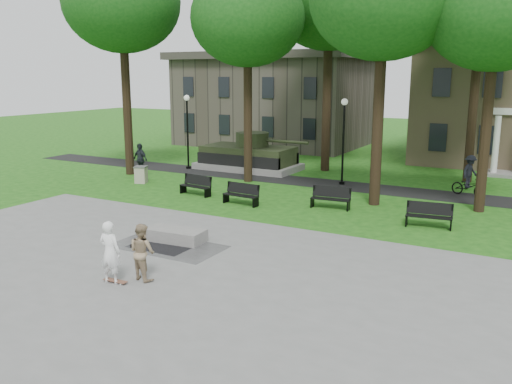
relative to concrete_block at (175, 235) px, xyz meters
The scene contains 23 objects.
ground 1.37m from the concrete_block, 30.46° to the left, with size 120.00×120.00×0.00m, color #184D12.
plaza 4.48m from the concrete_block, 74.91° to the right, with size 22.00×16.00×0.02m, color gray.
footpath 12.74m from the concrete_block, 84.76° to the left, with size 44.00×2.60×0.01m, color black.
building_left 29.10m from the concrete_block, 109.89° to the left, with size 15.00×10.00×7.20m, color #4C443D.
tree_0 17.52m from the concrete_block, 138.21° to the left, with size 6.80×6.80×12.97m.
tree_1 14.56m from the concrete_block, 106.61° to the left, with size 6.20×6.20×11.63m.
tree_3 16.05m from the concrete_block, 48.02° to the left, with size 6.00×6.00×11.19m.
tree_5 21.04m from the concrete_block, 65.96° to the left, with size 6.40×6.40×12.44m.
lamp_left 15.91m from the concrete_block, 124.24° to the left, with size 0.36×0.36×4.73m.
lamp_mid 13.34m from the concrete_block, 82.70° to the left, with size 0.36×0.36×4.73m.
tank_monument 15.62m from the concrete_block, 109.82° to the left, with size 7.45×3.40×2.40m.
puddle 0.88m from the concrete_block, 93.68° to the right, with size 2.20×1.20×0.00m, color black.
concrete_block is the anchor object (origin of this frame).
skateboard 4.25m from the concrete_block, 77.10° to the right, with size 0.78×0.20×0.07m, color brown.
skateboarder 4.33m from the concrete_block, 78.59° to the right, with size 0.68×0.45×1.87m, color white.
friend_watching 3.86m from the concrete_block, 67.21° to the right, with size 0.83×0.65×1.71m, color #9E8666.
pedestrian_walker 13.90m from the concrete_block, 135.95° to the left, with size 1.15×0.48×1.96m, color #20252B.
cyclist 15.63m from the concrete_block, 57.99° to the left, with size 1.97×1.33×2.08m.
park_bench_0 7.88m from the concrete_block, 119.61° to the left, with size 1.84×0.76×1.00m.
park_bench_1 6.24m from the concrete_block, 97.57° to the left, with size 1.83×0.65×1.00m.
park_bench_2 8.13m from the concrete_block, 67.11° to the left, with size 1.84×0.70×1.00m.
park_bench_3 10.09m from the concrete_block, 39.88° to the left, with size 1.84×0.74×1.00m.
trash_bin 11.49m from the concrete_block, 136.86° to the left, with size 0.86×0.86×0.96m.
Camera 1 is at (10.66, -15.92, 6.02)m, focal length 38.00 mm.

